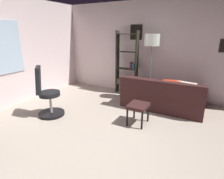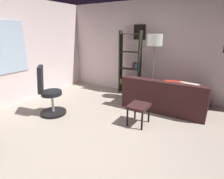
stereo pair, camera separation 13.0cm
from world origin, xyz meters
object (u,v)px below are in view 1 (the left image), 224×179
Objects in this scene: couch at (169,96)px; office_chair at (47,97)px; bookshelf at (127,67)px; footstool at (138,107)px; floor_lamp at (152,45)px.

office_chair is at bearing 128.79° from couch.
bookshelf reaches higher than office_chair.
footstool is at bearing 163.54° from couch.
office_chair is (-1.78, 2.21, 0.17)m from couch.
footstool is 0.24× the size of bookshelf.
office_chair is 2.76m from floor_lamp.
floor_lamp reaches higher than couch.
couch is 1.51m from bookshelf.
couch is 1.34m from floor_lamp.
floor_lamp is at bearing 9.26° from footstool.
bookshelf is at bearing 71.46° from floor_lamp.
floor_lamp is at bearing -108.54° from bookshelf.
bookshelf is (0.45, 1.35, 0.51)m from couch.
couch reaches higher than footstool.
couch is at bearing -51.21° from office_chair.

